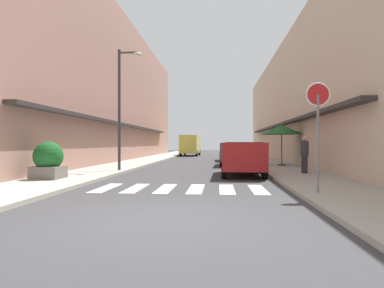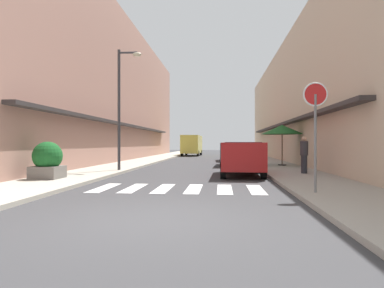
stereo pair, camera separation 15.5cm
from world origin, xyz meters
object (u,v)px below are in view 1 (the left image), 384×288
at_px(parked_car_far, 231,150).
at_px(parked_car_near, 242,155).
at_px(parked_car_mid, 235,151).
at_px(delivery_van, 190,144).
at_px(pedestrian_walking_near, 305,154).
at_px(planter_corner, 48,161).
at_px(round_street_sign, 318,108).
at_px(street_lamp, 123,97).
at_px(cafe_umbrella, 282,130).

bearing_deg(parked_car_far, parked_car_near, -90.00).
bearing_deg(parked_car_mid, delivery_van, 104.19).
relative_size(parked_car_mid, pedestrian_walking_near, 2.52).
xyz_separation_m(delivery_van, pedestrian_walking_near, (6.98, -23.53, -0.44)).
height_order(parked_car_mid, planter_corner, planter_corner).
bearing_deg(parked_car_far, round_street_sign, -85.02).
height_order(parked_car_mid, parked_car_far, same).
distance_m(round_street_sign, street_lamp, 10.04).
xyz_separation_m(parked_car_far, cafe_umbrella, (2.69, -7.13, 1.31)).
bearing_deg(planter_corner, pedestrian_walking_near, 16.77).
bearing_deg(pedestrian_walking_near, delivery_van, 10.63).
relative_size(delivery_van, pedestrian_walking_near, 3.39).
bearing_deg(street_lamp, delivery_van, 86.41).
height_order(delivery_van, cafe_umbrella, cafe_umbrella).
bearing_deg(parked_car_near, cafe_umbrella, 63.19).
height_order(parked_car_mid, pedestrian_walking_near, pedestrian_walking_near).
xyz_separation_m(parked_car_mid, cafe_umbrella, (2.69, -1.31, 1.31)).
bearing_deg(round_street_sign, cafe_umbrella, 84.20).
distance_m(parked_car_near, parked_car_mid, 6.63).
bearing_deg(parked_car_near, street_lamp, 168.49).
distance_m(delivery_van, round_street_sign, 29.84).
relative_size(parked_car_near, parked_car_far, 0.99).
relative_size(parked_car_mid, round_street_sign, 1.39).
bearing_deg(parked_car_mid, parked_car_near, -90.00).
bearing_deg(street_lamp, parked_car_near, -11.51).
bearing_deg(pedestrian_walking_near, parked_car_near, 85.92).
distance_m(parked_car_mid, street_lamp, 8.37).
xyz_separation_m(parked_car_mid, planter_corner, (-7.30, -9.55, -0.13)).
bearing_deg(cafe_umbrella, parked_car_mid, 154.06).
relative_size(parked_car_near, pedestrian_walking_near, 2.55).
relative_size(parked_car_mid, delivery_van, 0.74).
bearing_deg(street_lamp, planter_corner, -111.30).
distance_m(parked_car_far, planter_corner, 17.02).
distance_m(planter_corner, pedestrian_walking_near, 10.42).
bearing_deg(delivery_van, round_street_sign, -78.65).
height_order(parked_car_far, planter_corner, planter_corner).
xyz_separation_m(parked_car_far, delivery_van, (-4.29, 11.16, 0.48)).
bearing_deg(round_street_sign, street_lamp, 137.00).
distance_m(parked_car_mid, parked_car_far, 5.83).
height_order(street_lamp, planter_corner, street_lamp).
height_order(round_street_sign, pedestrian_walking_near, round_street_sign).
xyz_separation_m(delivery_van, round_street_sign, (5.87, -29.24, 0.95)).
bearing_deg(parked_car_near, parked_car_mid, 90.00).
bearing_deg(pedestrian_walking_near, parked_car_far, 6.34).
xyz_separation_m(round_street_sign, pedestrian_walking_near, (1.11, 5.71, -1.39)).
bearing_deg(delivery_van, parked_car_mid, -75.81).
relative_size(parked_car_mid, planter_corner, 2.96).
relative_size(parked_car_mid, cafe_umbrella, 1.65).
bearing_deg(delivery_van, street_lamp, -93.59).
bearing_deg(planter_corner, street_lamp, 68.70).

